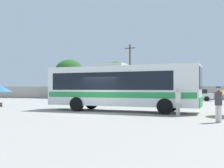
{
  "coord_description": "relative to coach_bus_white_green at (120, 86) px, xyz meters",
  "views": [
    {
      "loc": [
        5.58,
        -18.12,
        1.71
      ],
      "look_at": [
        -0.03,
        4.45,
        2.06
      ],
      "focal_mm": 43.8,
      "sensor_mm": 36.0,
      "label": 1
    }
  ],
  "objects": [
    {
      "name": "ground_plane",
      "position": [
        -1.29,
        8.46,
        -1.88
      ],
      "size": [
        300.0,
        300.0,
        0.0
      ],
      "primitive_type": "plane",
      "color": "gray"
    },
    {
      "name": "perimeter_wall",
      "position": [
        -1.29,
        22.21,
        -0.9
      ],
      "size": [
        80.0,
        0.3,
        1.97
      ],
      "primitive_type": "cube",
      "color": "#9E998C",
      "rests_on": "ground_plane"
    },
    {
      "name": "coach_bus_white_green",
      "position": [
        0.0,
        0.0,
        0.0
      ],
      "size": [
        11.39,
        4.09,
        3.52
      ],
      "color": "white",
      "rests_on": "ground_plane"
    },
    {
      "name": "attendant_by_bus_door",
      "position": [
        4.18,
        -2.56,
        -0.94
      ],
      "size": [
        0.47,
        0.47,
        1.67
      ],
      "color": "#B7B2A8",
      "rests_on": "ground_plane"
    },
    {
      "name": "passenger_waiting_on_apron",
      "position": [
        6.14,
        -5.3,
        -0.86
      ],
      "size": [
        0.5,
        0.5,
        1.79
      ],
      "color": "silver",
      "rests_on": "ground_plane"
    },
    {
      "name": "parked_car_leftmost_red",
      "position": [
        -11.33,
        18.68,
        -1.1
      ],
      "size": [
        4.44,
        1.99,
        1.48
      ],
      "color": "red",
      "rests_on": "ground_plane"
    },
    {
      "name": "parked_car_second_maroon",
      "position": [
        -5.51,
        18.36,
        -1.07
      ],
      "size": [
        4.68,
        2.32,
        1.55
      ],
      "color": "maroon",
      "rests_on": "ground_plane"
    },
    {
      "name": "parked_car_third_maroon",
      "position": [
        0.42,
        18.82,
        -1.11
      ],
      "size": [
        4.2,
        2.17,
        1.45
      ],
      "color": "maroon",
      "rests_on": "ground_plane"
    },
    {
      "name": "parked_car_rightmost_white",
      "position": [
        6.45,
        18.65,
        -1.07
      ],
      "size": [
        4.48,
        2.16,
        1.54
      ],
      "color": "silver",
      "rests_on": "ground_plane"
    },
    {
      "name": "utility_pole_near",
      "position": [
        -3.56,
        24.01,
        2.7
      ],
      "size": [
        1.79,
        0.42,
        8.8
      ],
      "color": "#4C3823",
      "rests_on": "ground_plane"
    },
    {
      "name": "roadside_tree_left",
      "position": [
        -14.32,
        24.51,
        2.65
      ],
      "size": [
        5.02,
        5.02,
        6.67
      ],
      "color": "brown",
      "rests_on": "ground_plane"
    },
    {
      "name": "roadside_tree_midleft",
      "position": [
        -5.92,
        24.48,
        2.67
      ],
      "size": [
        3.73,
        3.73,
        6.16
      ],
      "color": "brown",
      "rests_on": "ground_plane"
    }
  ]
}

